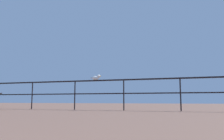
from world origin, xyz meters
name	(u,v)px	position (x,y,z in m)	size (l,w,h in m)	color
pier_railing	(151,87)	(0.00, 9.99, 0.79)	(20.81, 0.05, 1.08)	black
seagull_on_rail	(96,78)	(-1.98, 9.99, 1.16)	(0.40, 0.18, 0.19)	white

